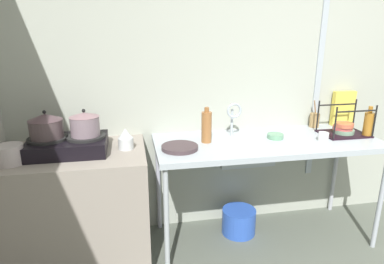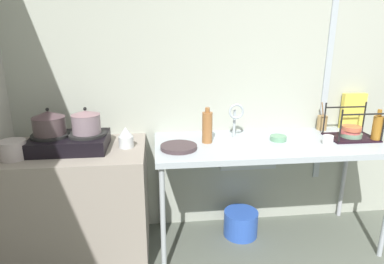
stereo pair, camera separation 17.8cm
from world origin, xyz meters
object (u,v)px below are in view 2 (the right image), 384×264
at_px(stove, 70,142).
at_px(sink_basin, 243,153).
at_px(faucet, 236,115).
at_px(frying_pan, 179,147).
at_px(small_bowl_on_drainboard, 278,138).
at_px(cup_by_rack, 328,140).
at_px(bottle_by_sink, 207,127).
at_px(bottle_by_rack, 377,128).
at_px(pot_beside_stove, 13,150).
at_px(cereal_box, 353,111).
at_px(dish_rack, 351,132).
at_px(pot_on_right_burner, 86,122).
at_px(utensil_jar, 322,123).
at_px(bucket_on_floor, 241,223).
at_px(pot_on_left_burner, 49,123).
at_px(percolator, 126,137).

height_order(stove, sink_basin, stove).
bearing_deg(faucet, stove, -174.29).
relative_size(frying_pan, small_bowl_on_drainboard, 2.09).
xyz_separation_m(faucet, cup_by_rack, (0.64, -0.22, -0.15)).
bearing_deg(small_bowl_on_drainboard, bottle_by_sink, 178.68).
relative_size(bottle_by_sink, bottle_by_rack, 1.10).
xyz_separation_m(pot_beside_stove, cereal_box, (2.56, 0.43, 0.09)).
height_order(frying_pan, dish_rack, dish_rack).
distance_m(pot_on_right_burner, pot_beside_stove, 0.48).
relative_size(bottle_by_sink, utensil_jar, 1.11).
distance_m(faucet, bucket_on_floor, 0.92).
height_order(pot_beside_stove, small_bowl_on_drainboard, pot_beside_stove).
bearing_deg(utensil_jar, pot_on_right_burner, -171.65).
relative_size(pot_beside_stove, bottle_by_rack, 0.69).
bearing_deg(faucet, cereal_box, 9.08).
bearing_deg(sink_basin, cup_by_rack, -7.24).
relative_size(pot_on_right_burner, small_bowl_on_drainboard, 1.59).
xyz_separation_m(cup_by_rack, cereal_box, (0.41, 0.39, 0.12)).
xyz_separation_m(pot_on_left_burner, cereal_box, (2.36, 0.29, -0.05)).
xyz_separation_m(frying_pan, small_bowl_on_drainboard, (0.76, 0.11, 0.00)).
distance_m(bottle_by_sink, bottle_by_rack, 1.27).
distance_m(pot_on_left_burner, cup_by_rack, 1.97).
bearing_deg(dish_rack, bottle_by_sink, 178.91).
xyz_separation_m(cereal_box, utensil_jar, (-0.27, -0.02, -0.09)).
bearing_deg(sink_basin, faucet, 102.99).
distance_m(pot_beside_stove, dish_rack, 2.41).
distance_m(pot_beside_stove, cup_by_rack, 2.15).
xyz_separation_m(pot_on_left_burner, cup_by_rack, (1.96, -0.10, -0.16)).
bearing_deg(bottle_by_rack, cereal_box, 88.54).
bearing_deg(bottle_by_sink, faucet, 18.45).
bearing_deg(cup_by_rack, pot_on_left_burner, 177.10).
bearing_deg(utensil_jar, cup_by_rack, -110.48).
relative_size(pot_on_left_burner, bucket_on_floor, 0.78).
bearing_deg(dish_rack, stove, -179.38).
relative_size(dish_rack, utensil_jar, 1.49).
bearing_deg(bottle_by_sink, bucket_on_floor, 9.26).
bearing_deg(stove, bottle_by_rack, -1.45).
bearing_deg(faucet, utensil_jar, 11.08).
relative_size(bottle_by_sink, cereal_box, 0.89).
distance_m(stove, frying_pan, 0.76).
bearing_deg(bucket_on_floor, percolator, -174.19).
height_order(pot_on_left_burner, faucet, pot_on_left_burner).
relative_size(cup_by_rack, cereal_box, 0.25).
xyz_separation_m(pot_on_right_burner, cup_by_rack, (1.71, -0.10, -0.16)).
relative_size(pot_beside_stove, faucet, 0.61).
bearing_deg(small_bowl_on_drainboard, sink_basin, -169.10).
bearing_deg(utensil_jar, pot_on_left_burner, -172.62).
bearing_deg(pot_on_right_burner, cereal_box, 7.70).
bearing_deg(stove, faucet, 5.71).
xyz_separation_m(bottle_by_sink, bottle_by_rack, (1.26, -0.10, -0.02)).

